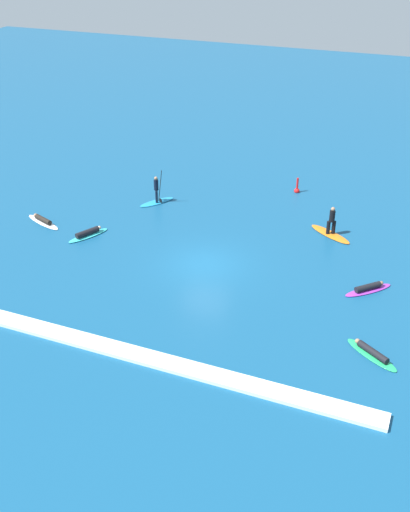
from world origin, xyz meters
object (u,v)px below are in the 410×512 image
object	(u,v)px
surfer_on_orange_board	(331,229)
surfer_on_white_board	(43,221)
surfer_on_blue_board	(157,196)
surfer_on_teal_board	(88,234)
surfer_on_green_board	(372,353)
marker_buoy	(297,189)
surfer_on_purple_board	(368,288)

from	to	relation	value
surfer_on_orange_board	surfer_on_white_board	distance (m)	17.21
surfer_on_blue_board	surfer_on_teal_board	bearing A→B (deg)	-163.79
surfer_on_green_board	marker_buoy	distance (m)	17.38
surfer_on_green_board	marker_buoy	size ratio (longest dim) A/B	2.34
surfer_on_purple_board	surfer_on_orange_board	bearing A→B (deg)	73.91
surfer_on_purple_board	marker_buoy	size ratio (longest dim) A/B	2.12
surfer_on_white_board	surfer_on_purple_board	distance (m)	19.50
surfer_on_blue_board	surfer_on_orange_board	distance (m)	11.38
surfer_on_green_board	surfer_on_purple_board	bearing A→B (deg)	-45.96
surfer_on_purple_board	marker_buoy	world-z (taller)	marker_buoy
surfer_on_orange_board	marker_buoy	world-z (taller)	surfer_on_orange_board
marker_buoy	surfer_on_blue_board	bearing A→B (deg)	-147.41
surfer_on_white_board	surfer_on_purple_board	xyz separation A→B (m)	(19.50, -0.26, 0.00)
surfer_on_teal_board	marker_buoy	bearing A→B (deg)	-16.28
surfer_on_blue_board	marker_buoy	size ratio (longest dim) A/B	2.24
surfer_on_white_board	surfer_on_green_board	xyz separation A→B (m)	(20.46, -5.36, -0.00)
surfer_on_blue_board	surfer_on_orange_board	bearing A→B (deg)	-59.60
surfer_on_blue_board	surfer_on_purple_board	distance (m)	15.44
surfer_on_teal_board	surfer_on_orange_board	bearing A→B (deg)	-41.89
surfer_on_orange_board	surfer_on_green_board	world-z (taller)	surfer_on_orange_board
surfer_on_purple_board	surfer_on_green_board	bearing A→B (deg)	-125.30
surfer_on_orange_board	marker_buoy	size ratio (longest dim) A/B	2.61
surfer_on_purple_board	surfer_on_green_board	size ratio (longest dim) A/B	0.90
surfer_on_orange_board	surfer_on_blue_board	bearing A→B (deg)	-148.93
surfer_on_blue_board	surfer_on_purple_board	world-z (taller)	surfer_on_blue_board
surfer_on_blue_board	surfer_on_white_board	xyz separation A→B (m)	(-5.09, -5.28, -0.34)
surfer_on_blue_board	surfer_on_purple_board	xyz separation A→B (m)	(14.41, -5.53, -0.33)
surfer_on_blue_board	surfer_on_green_board	distance (m)	18.70
surfer_on_purple_board	surfer_on_white_board	bearing A→B (deg)	133.23
surfer_on_orange_board	surfer_on_green_board	bearing A→B (deg)	-36.57
surfer_on_purple_board	surfer_on_teal_board	bearing A→B (deg)	134.83
surfer_on_white_board	surfer_on_purple_board	bearing A→B (deg)	-160.00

